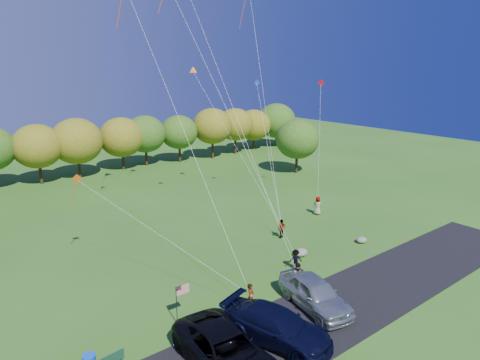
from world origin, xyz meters
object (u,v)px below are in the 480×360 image
object	(u,v)px
flyer_a	(251,297)
flyer_e	(318,206)
minivan_navy	(277,326)
flyer_c	(296,259)
minivan_silver	(315,293)
flyer_d	(282,229)
minivan_dark	(226,351)
flyer_b	(298,276)

from	to	relation	value
flyer_a	flyer_e	size ratio (longest dim) A/B	0.94
minivan_navy	flyer_c	bearing A→B (deg)	21.18
flyer_a	flyer_c	world-z (taller)	flyer_a
flyer_a	minivan_silver	bearing A→B (deg)	-69.20
flyer_a	minivan_navy	bearing A→B (deg)	-138.73
flyer_e	minivan_silver	bearing A→B (deg)	99.76
flyer_c	flyer_d	distance (m)	5.94
minivan_dark	minivan_silver	size ratio (longest dim) A/B	1.21
minivan_navy	flyer_d	world-z (taller)	minivan_navy
minivan_dark	flyer_a	bearing A→B (deg)	42.67
flyer_b	flyer_e	world-z (taller)	flyer_e
flyer_c	flyer_d	xyz separation A→B (m)	(3.25, 4.96, 0.08)
minivan_navy	flyer_e	size ratio (longest dim) A/B	3.36
flyer_d	minivan_dark	bearing A→B (deg)	31.57
minivan_dark	minivan_navy	size ratio (longest dim) A/B	1.09
minivan_navy	flyer_c	size ratio (longest dim) A/B	4.07
flyer_b	flyer_d	world-z (taller)	flyer_b
flyer_c	flyer_d	world-z (taller)	flyer_d
minivan_navy	flyer_b	distance (m)	6.03
minivan_navy	minivan_silver	bearing A→B (deg)	-3.23
minivan_dark	flyer_a	world-z (taller)	minivan_dark
flyer_a	flyer_c	size ratio (longest dim) A/B	1.14
minivan_navy	flyer_e	distance (m)	21.30
flyer_a	flyer_c	bearing A→B (deg)	-14.13
minivan_silver	minivan_dark	bearing A→B (deg)	-161.44
minivan_navy	minivan_silver	xyz separation A→B (m)	(4.13, 1.02, 0.06)
flyer_a	flyer_c	distance (m)	6.43
flyer_b	flyer_e	size ratio (longest dim) A/B	1.00
minivan_silver	flyer_c	xyz separation A→B (m)	(2.81, 4.47, -0.26)
minivan_silver	flyer_d	size ratio (longest dim) A/B	3.34
minivan_silver	flyer_b	size ratio (longest dim) A/B	3.05
flyer_b	flyer_c	distance (m)	2.89
minivan_dark	flyer_e	size ratio (longest dim) A/B	3.68
minivan_silver	flyer_e	bearing A→B (deg)	52.16
minivan_silver	flyer_b	bearing A→B (deg)	79.35
minivan_dark	flyer_c	size ratio (longest dim) A/B	4.45
minivan_dark	flyer_b	xyz separation A→B (m)	(8.48, 3.37, -0.08)
minivan_silver	flyer_e	xyz separation A→B (m)	(13.05, 11.57, -0.09)
flyer_d	flyer_c	bearing A→B (deg)	50.78
minivan_navy	flyer_d	xyz separation A→B (m)	(10.20, 10.46, -0.12)
flyer_a	flyer_d	world-z (taller)	flyer_a
minivan_dark	flyer_c	distance (m)	11.78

